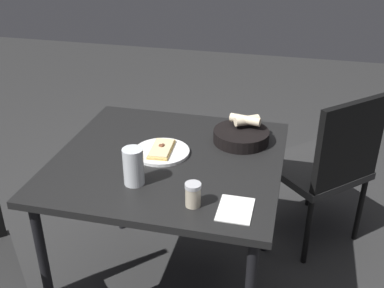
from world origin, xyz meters
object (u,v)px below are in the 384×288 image
at_px(beer_glass, 134,169).
at_px(chair_far, 328,162).
at_px(pizza_plate, 162,151).
at_px(bread_basket, 242,134).
at_px(pepper_shaker, 193,196).
at_px(dining_table, 169,172).

height_order(beer_glass, chair_far, beer_glass).
bearing_deg(pizza_plate, bread_basket, -58.55).
relative_size(pizza_plate, chair_far, 0.27).
distance_m(pizza_plate, pepper_shaker, 0.40).
bearing_deg(chair_far, bread_basket, 128.72).
bearing_deg(chair_far, dining_table, 128.57).
xyz_separation_m(pepper_shaker, chair_far, (0.86, -0.51, -0.28)).
relative_size(bread_basket, beer_glass, 1.69).
relative_size(beer_glass, chair_far, 0.17).
relative_size(dining_table, bread_basket, 3.82).
xyz_separation_m(bread_basket, pepper_shaker, (-0.53, 0.10, 0.01)).
bearing_deg(bread_basket, dining_table, 128.34).
height_order(dining_table, bread_basket, bread_basket).
height_order(pizza_plate, chair_far, chair_far).
bearing_deg(pizza_plate, chair_far, -54.27).
xyz_separation_m(dining_table, chair_far, (0.55, -0.69, -0.17)).
relative_size(pizza_plate, bread_basket, 0.97).
distance_m(beer_glass, pepper_shaker, 0.27).
distance_m(dining_table, beer_glass, 0.27).
bearing_deg(dining_table, pepper_shaker, -149.77).
xyz_separation_m(pizza_plate, bread_basket, (0.19, -0.31, 0.02)).
distance_m(pepper_shaker, chair_far, 1.04).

